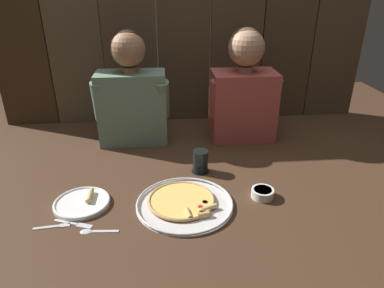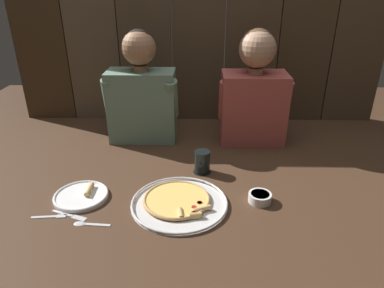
{
  "view_description": "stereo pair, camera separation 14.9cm",
  "coord_description": "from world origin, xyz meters",
  "views": [
    {
      "loc": [
        -0.14,
        -1.24,
        0.82
      ],
      "look_at": [
        -0.02,
        0.1,
        0.18
      ],
      "focal_mm": 32.58,
      "sensor_mm": 36.0,
      "label": 1
    },
    {
      "loc": [
        0.01,
        -1.24,
        0.82
      ],
      "look_at": [
        -0.02,
        0.1,
        0.18
      ],
      "focal_mm": 32.58,
      "sensor_mm": 36.0,
      "label": 2
    }
  ],
  "objects": [
    {
      "name": "table_spoon",
      "position": [
        -0.41,
        -0.22,
        0.0
      ],
      "size": [
        0.14,
        0.03,
        0.01
      ],
      "color": "silver",
      "rests_on": "ground"
    },
    {
      "name": "drinking_glass",
      "position": [
        0.03,
        0.17,
        0.05
      ],
      "size": [
        0.08,
        0.08,
        0.11
      ],
      "color": "black",
      "rests_on": "ground"
    },
    {
      "name": "ground_plane",
      "position": [
        0.0,
        0.0,
        0.0
      ],
      "size": [
        3.2,
        3.2,
        0.0
      ],
      "primitive_type": "plane",
      "color": "#422B1C"
    },
    {
      "name": "dipping_bowl",
      "position": [
        0.26,
        -0.06,
        0.02
      ],
      "size": [
        0.09,
        0.09,
        0.04
      ],
      "color": "white",
      "rests_on": "ground"
    },
    {
      "name": "diner_left",
      "position": [
        -0.3,
        0.55,
        0.28
      ],
      "size": [
        0.39,
        0.2,
        0.6
      ],
      "color": "slate",
      "rests_on": "ground"
    },
    {
      "name": "wooden_backdrop_wall",
      "position": [
        0.0,
        0.87,
        0.58
      ],
      "size": [
        2.19,
        0.03,
        1.16
      ],
      "color": "#3D2B19",
      "rests_on": "ground"
    },
    {
      "name": "diner_right",
      "position": [
        0.3,
        0.55,
        0.28
      ],
      "size": [
        0.38,
        0.22,
        0.6
      ],
      "color": "#AD4C47",
      "rests_on": "ground"
    },
    {
      "name": "table_knife",
      "position": [
        -0.48,
        -0.17,
        0.0
      ],
      "size": [
        0.15,
        0.07,
        0.01
      ],
      "color": "silver",
      "rests_on": "ground"
    },
    {
      "name": "table_fork",
      "position": [
        -0.55,
        -0.18,
        0.0
      ],
      "size": [
        0.13,
        0.03,
        0.01
      ],
      "color": "silver",
      "rests_on": "ground"
    },
    {
      "name": "dinner_plate",
      "position": [
        -0.47,
        -0.05,
        0.01
      ],
      "size": [
        0.22,
        0.22,
        0.03
      ],
      "color": "white",
      "rests_on": "ground"
    },
    {
      "name": "pizza_tray",
      "position": [
        -0.07,
        -0.08,
        0.01
      ],
      "size": [
        0.39,
        0.39,
        0.03
      ],
      "color": "silver",
      "rests_on": "ground"
    }
  ]
}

